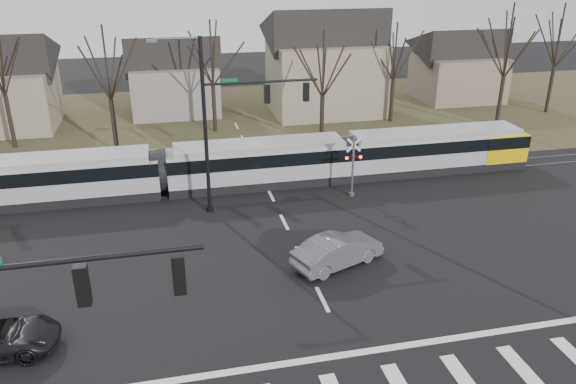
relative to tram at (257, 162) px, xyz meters
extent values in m
plane|color=black|center=(0.52, -16.00, -1.59)|extent=(140.00, 140.00, 0.00)
cube|color=#38331E|center=(0.52, 16.00, -1.58)|extent=(140.00, 28.00, 0.01)
cube|color=silver|center=(4.12, -20.00, -1.58)|extent=(0.60, 2.60, 0.01)
cube|color=silver|center=(6.52, -20.00, -1.58)|extent=(0.60, 2.60, 0.01)
cube|color=silver|center=(0.52, -17.80, -1.58)|extent=(28.00, 0.35, 0.01)
cube|color=silver|center=(0.52, -14.00, -1.58)|extent=(0.18, 2.00, 0.01)
cube|color=silver|center=(0.52, -10.00, -1.58)|extent=(0.18, 2.00, 0.01)
cube|color=silver|center=(0.52, -6.00, -1.58)|extent=(0.18, 2.00, 0.01)
cube|color=silver|center=(0.52, -2.00, -1.58)|extent=(0.18, 2.00, 0.01)
cube|color=silver|center=(0.52, 2.00, -1.58)|extent=(0.18, 2.00, 0.01)
cube|color=silver|center=(0.52, 6.00, -1.58)|extent=(0.18, 2.00, 0.01)
cube|color=silver|center=(0.52, 10.00, -1.58)|extent=(0.18, 2.00, 0.01)
cube|color=silver|center=(0.52, 14.00, -1.58)|extent=(0.18, 2.00, 0.01)
cube|color=#59595E|center=(0.52, -0.90, -1.56)|extent=(90.00, 0.12, 0.06)
cube|color=#59595E|center=(0.52, 0.50, -1.56)|extent=(90.00, 0.12, 0.06)
cube|color=gray|center=(-12.81, 0.00, -0.13)|extent=(12.99, 2.80, 2.92)
cube|color=black|center=(-12.81, 0.00, 0.46)|extent=(13.01, 2.84, 0.85)
cube|color=gray|center=(0.18, 0.00, -0.13)|extent=(11.99, 2.80, 2.92)
cube|color=black|center=(0.18, 0.00, 0.46)|extent=(12.01, 2.84, 0.85)
cube|color=gray|center=(12.67, 0.00, -0.13)|extent=(12.99, 2.80, 2.92)
cube|color=black|center=(12.67, 0.00, 0.46)|extent=(13.01, 2.84, 0.85)
cube|color=#E4B606|center=(17.57, 0.00, -0.04)|extent=(3.20, 2.86, 1.95)
imported|color=#55565D|center=(2.07, -11.21, -0.81)|extent=(5.00, 5.91, 1.56)
cylinder|color=black|center=(-8.23, -22.00, 6.01)|extent=(6.50, 0.14, 0.14)
cube|color=black|center=(-7.91, -22.00, 5.31)|extent=(0.32, 0.32, 1.05)
sphere|color=#FF0C07|center=(-7.91, -22.00, 5.64)|extent=(0.22, 0.22, 0.22)
cube|color=black|center=(-5.63, -22.00, 5.31)|extent=(0.32, 0.32, 1.05)
sphere|color=#FF0C07|center=(-5.63, -22.00, 5.64)|extent=(0.22, 0.22, 0.22)
cylinder|color=black|center=(-3.48, -3.50, 3.51)|extent=(0.22, 0.22, 10.20)
cylinder|color=black|center=(-3.48, -3.50, -1.44)|extent=(0.44, 0.44, 0.30)
cylinder|color=black|center=(-0.23, -3.50, 6.01)|extent=(6.50, 0.14, 0.14)
cube|color=#0C5926|center=(-1.98, -3.50, 6.16)|extent=(0.90, 0.03, 0.22)
cube|color=black|center=(0.09, -3.50, 5.31)|extent=(0.32, 0.32, 1.05)
sphere|color=#FF0C07|center=(0.09, -3.50, 5.64)|extent=(0.22, 0.22, 0.22)
cube|color=black|center=(2.37, -3.50, 5.31)|extent=(0.32, 0.32, 1.05)
sphere|color=#FF0C07|center=(2.37, -3.50, 5.64)|extent=(0.22, 0.22, 0.22)
cube|color=#59595B|center=(-5.98, -3.50, 8.43)|extent=(0.55, 0.22, 0.14)
cylinder|color=#59595B|center=(5.52, -3.20, 0.41)|extent=(0.14, 0.14, 4.00)
cylinder|color=#59595B|center=(5.52, -3.20, -1.49)|extent=(0.36, 0.36, 0.20)
cube|color=silver|center=(5.52, -3.20, 1.81)|extent=(0.95, 0.04, 0.95)
cube|color=silver|center=(5.52, -3.20, 1.81)|extent=(0.95, 0.04, 0.95)
cube|color=black|center=(5.52, -3.20, 1.01)|extent=(1.00, 0.10, 0.12)
sphere|color=#FF0C07|center=(5.07, -3.28, 1.01)|extent=(0.18, 0.18, 0.18)
sphere|color=#FF0C07|center=(5.97, -3.28, 1.01)|extent=(0.18, 0.18, 0.18)
cube|color=#7E715B|center=(-19.48, 18.00, 0.91)|extent=(9.00, 8.00, 5.00)
cube|color=slate|center=(-4.48, 20.00, 0.66)|extent=(8.00, 7.00, 4.50)
cube|color=#7E715B|center=(9.52, 17.00, 1.66)|extent=(10.00, 8.00, 6.50)
cube|color=#6B5E4F|center=(24.52, 19.00, 0.66)|extent=(8.00, 7.00, 4.50)
camera|label=1|loc=(-5.62, -34.26, 12.62)|focal=35.00mm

